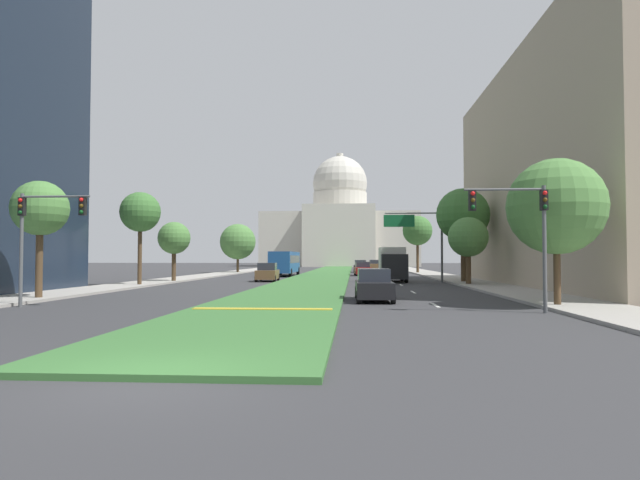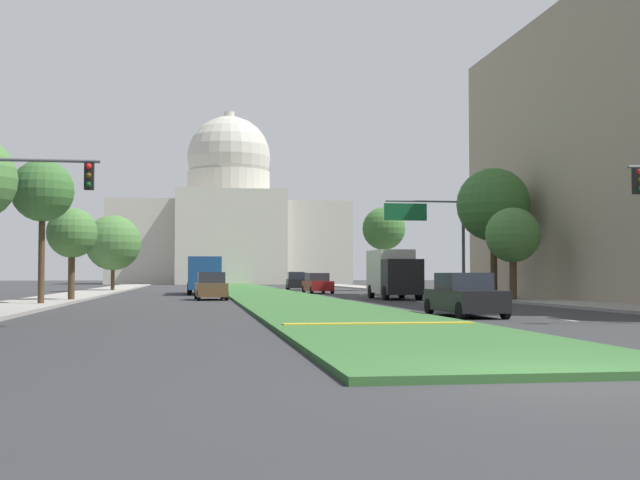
{
  "view_description": "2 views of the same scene",
  "coord_description": "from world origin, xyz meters",
  "px_view_note": "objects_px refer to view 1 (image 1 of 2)",
  "views": [
    {
      "loc": [
        3.76,
        -9.45,
        2.26
      ],
      "look_at": [
        0.25,
        44.8,
        4.05
      ],
      "focal_mm": 29.85,
      "sensor_mm": 36.0,
      "label": 1
    },
    {
      "loc": [
        -5.34,
        -11.63,
        1.61
      ],
      "look_at": [
        2.22,
        38.71,
        3.74
      ],
      "focal_mm": 46.03,
      "sensor_mm": 36.0,
      "label": 2
    }
  ],
  "objects_px": {
    "sedan_midblock": "(268,273)",
    "sedan_far_horizon": "(360,267)",
    "street_tree_left_mid": "(140,213)",
    "sedan_lead_stopped": "(374,286)",
    "street_tree_left_far": "(174,238)",
    "capitol_building": "(340,226)",
    "street_tree_right_mid": "(468,237)",
    "city_bus": "(285,261)",
    "street_tree_left_distant": "(238,242)",
    "street_tree_right_near": "(556,207)",
    "sedan_distant": "(363,269)",
    "sedan_very_far": "(374,265)",
    "traffic_light_near_right": "(523,220)",
    "street_tree_right_distant": "(417,231)",
    "traffic_light_near_left": "(39,224)",
    "overhead_guide_sign": "(420,231)",
    "box_truck_delivery": "(392,264)",
    "street_tree_left_near": "(40,209)",
    "street_tree_right_far": "(463,215)"
  },
  "relations": [
    {
      "from": "street_tree_left_far",
      "to": "street_tree_right_far",
      "type": "relative_size",
      "value": 0.65
    },
    {
      "from": "traffic_light_near_right",
      "to": "street_tree_left_far",
      "type": "relative_size",
      "value": 0.95
    },
    {
      "from": "capitol_building",
      "to": "traffic_light_near_left",
      "type": "relative_size",
      "value": 7.67
    },
    {
      "from": "street_tree_right_far",
      "to": "city_bus",
      "type": "distance_m",
      "value": 25.33
    },
    {
      "from": "street_tree_right_near",
      "to": "box_truck_delivery",
      "type": "relative_size",
      "value": 1.05
    },
    {
      "from": "street_tree_left_mid",
      "to": "street_tree_right_distant",
      "type": "bearing_deg",
      "value": 53.65
    },
    {
      "from": "traffic_light_near_left",
      "to": "street_tree_left_distant",
      "type": "xyz_separation_m",
      "value": [
        -2.45,
        52.54,
        0.74
      ]
    },
    {
      "from": "street_tree_right_mid",
      "to": "street_tree_left_far",
      "type": "distance_m",
      "value": 25.77
    },
    {
      "from": "overhead_guide_sign",
      "to": "sedan_midblock",
      "type": "bearing_deg",
      "value": 175.04
    },
    {
      "from": "street_tree_left_distant",
      "to": "sedan_very_far",
      "type": "xyz_separation_m",
      "value": [
        20.47,
        22.98,
        -3.69
      ]
    },
    {
      "from": "traffic_light_near_right",
      "to": "box_truck_delivery",
      "type": "relative_size",
      "value": 0.81
    },
    {
      "from": "capitol_building",
      "to": "street_tree_left_near",
      "type": "bearing_deg",
      "value": -96.63
    },
    {
      "from": "street_tree_right_far",
      "to": "street_tree_left_mid",
      "type": "bearing_deg",
      "value": -165.2
    },
    {
      "from": "sedan_distant",
      "to": "street_tree_right_near",
      "type": "bearing_deg",
      "value": -79.1
    },
    {
      "from": "street_tree_right_far",
      "to": "box_truck_delivery",
      "type": "bearing_deg",
      "value": 161.79
    },
    {
      "from": "sedan_midblock",
      "to": "city_bus",
      "type": "relative_size",
      "value": 0.4
    },
    {
      "from": "sedan_distant",
      "to": "sedan_very_far",
      "type": "xyz_separation_m",
      "value": [
        2.6,
        32.32,
        0.04
      ]
    },
    {
      "from": "street_tree_right_mid",
      "to": "sedan_lead_stopped",
      "type": "relative_size",
      "value": 1.17
    },
    {
      "from": "street_tree_left_mid",
      "to": "sedan_far_horizon",
      "type": "xyz_separation_m",
      "value": [
        17.81,
        40.34,
        -4.94
      ]
    },
    {
      "from": "traffic_light_near_left",
      "to": "street_tree_left_mid",
      "type": "bearing_deg",
      "value": 98.1
    },
    {
      "from": "sedan_very_far",
      "to": "sedan_lead_stopped",
      "type": "bearing_deg",
      "value": -92.11
    },
    {
      "from": "street_tree_right_mid",
      "to": "street_tree_left_distant",
      "type": "height_order",
      "value": "street_tree_left_distant"
    },
    {
      "from": "street_tree_right_near",
      "to": "sedan_midblock",
      "type": "bearing_deg",
      "value": 124.32
    },
    {
      "from": "street_tree_left_far",
      "to": "sedan_lead_stopped",
      "type": "distance_m",
      "value": 26.13
    },
    {
      "from": "capitol_building",
      "to": "sedan_lead_stopped",
      "type": "relative_size",
      "value": 8.45
    },
    {
      "from": "street_tree_right_mid",
      "to": "sedan_far_horizon",
      "type": "distance_m",
      "value": 38.76
    },
    {
      "from": "overhead_guide_sign",
      "to": "street_tree_left_far",
      "type": "bearing_deg",
      "value": -176.11
    },
    {
      "from": "street_tree_left_far",
      "to": "sedan_midblock",
      "type": "bearing_deg",
      "value": 18.7
    },
    {
      "from": "street_tree_right_distant",
      "to": "traffic_light_near_right",
      "type": "bearing_deg",
      "value": -92.19
    },
    {
      "from": "overhead_guide_sign",
      "to": "street_tree_right_distant",
      "type": "height_order",
      "value": "street_tree_right_distant"
    },
    {
      "from": "sedan_lead_stopped",
      "to": "box_truck_delivery",
      "type": "height_order",
      "value": "box_truck_delivery"
    },
    {
      "from": "overhead_guide_sign",
      "to": "city_bus",
      "type": "relative_size",
      "value": 0.59
    },
    {
      "from": "sedan_lead_stopped",
      "to": "city_bus",
      "type": "relative_size",
      "value": 0.43
    },
    {
      "from": "sedan_very_far",
      "to": "sedan_distant",
      "type": "bearing_deg",
      "value": -94.6
    },
    {
      "from": "traffic_light_near_right",
      "to": "street_tree_right_distant",
      "type": "bearing_deg",
      "value": 87.81
    },
    {
      "from": "box_truck_delivery",
      "to": "street_tree_right_near",
      "type": "bearing_deg",
      "value": -77.57
    },
    {
      "from": "traffic_light_near_left",
      "to": "street_tree_left_far",
      "type": "relative_size",
      "value": 0.95
    },
    {
      "from": "sedan_lead_stopped",
      "to": "traffic_light_near_right",
      "type": "bearing_deg",
      "value": -44.69
    },
    {
      "from": "street_tree_right_mid",
      "to": "street_tree_left_far",
      "type": "xyz_separation_m",
      "value": [
        -25.49,
        3.79,
        0.12
      ]
    },
    {
      "from": "sedan_distant",
      "to": "city_bus",
      "type": "height_order",
      "value": "city_bus"
    },
    {
      "from": "traffic_light_near_right",
      "to": "sedan_distant",
      "type": "xyz_separation_m",
      "value": [
        -5.87,
        44.46,
        -2.99
      ]
    },
    {
      "from": "capitol_building",
      "to": "city_bus",
      "type": "bearing_deg",
      "value": -93.71
    },
    {
      "from": "street_tree_left_far",
      "to": "sedan_distant",
      "type": "xyz_separation_m",
      "value": [
        17.36,
        19.37,
        -3.18
      ]
    },
    {
      "from": "street_tree_right_far",
      "to": "box_truck_delivery",
      "type": "height_order",
      "value": "street_tree_right_far"
    },
    {
      "from": "street_tree_left_far",
      "to": "sedan_far_horizon",
      "type": "bearing_deg",
      "value": 63.05
    },
    {
      "from": "street_tree_left_far",
      "to": "sedan_very_far",
      "type": "relative_size",
      "value": 1.23
    },
    {
      "from": "sedan_midblock",
      "to": "sedan_far_horizon",
      "type": "bearing_deg",
      "value": 73.67
    },
    {
      "from": "traffic_light_near_right",
      "to": "street_tree_left_near",
      "type": "xyz_separation_m",
      "value": [
        -23.58,
        5.03,
        1.03
      ]
    },
    {
      "from": "sedan_lead_stopped",
      "to": "street_tree_left_far",
      "type": "bearing_deg",
      "value": 131.99
    },
    {
      "from": "traffic_light_near_left",
      "to": "street_tree_right_near",
      "type": "bearing_deg",
      "value": 2.9
    }
  ]
}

